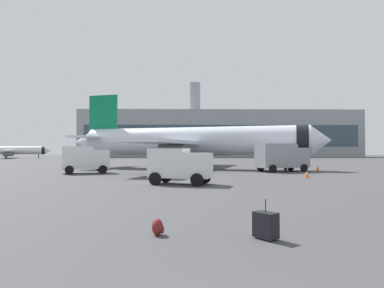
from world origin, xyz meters
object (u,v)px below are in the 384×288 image
(fuel_truck, at_px, (282,156))
(rolling_suitcase, at_px, (266,225))
(safety_cone_mid, at_px, (173,163))
(safety_cone_near, at_px, (307,174))
(traveller_backpack, at_px, (158,227))
(airplane_at_gate, at_px, (191,142))
(service_truck, at_px, (85,158))
(airplane_taxiing, at_px, (10,150))
(cargo_van, at_px, (180,164))
(safety_cone_far, at_px, (318,168))
(safety_cone_outer, at_px, (279,165))

(fuel_truck, height_order, rolling_suitcase, fuel_truck)
(rolling_suitcase, bearing_deg, safety_cone_mid, 95.23)
(safety_cone_near, xyz_separation_m, traveller_backpack, (-11.84, -20.96, -0.07))
(airplane_at_gate, distance_m, rolling_suitcase, 36.39)
(airplane_at_gate, bearing_deg, service_truck, -142.91)
(fuel_truck, bearing_deg, airplane_taxiing, 133.22)
(safety_cone_near, bearing_deg, safety_cone_mid, 117.23)
(service_truck, height_order, traveller_backpack, service_truck)
(airplane_taxiing, distance_m, safety_cone_mid, 78.75)
(service_truck, relative_size, fuel_truck, 0.82)
(service_truck, bearing_deg, safety_cone_near, -15.40)
(rolling_suitcase, bearing_deg, fuel_truck, 73.35)
(airplane_taxiing, height_order, rolling_suitcase, airplane_taxiing)
(traveller_backpack, bearing_deg, fuel_truck, 67.91)
(cargo_van, xyz_separation_m, traveller_backpack, (-0.35, -14.79, -1.22))
(safety_cone_mid, bearing_deg, safety_cone_far, -43.33)
(service_truck, bearing_deg, safety_cone_mid, 65.79)
(airplane_at_gate, bearing_deg, safety_cone_near, -54.99)
(service_truck, distance_m, safety_cone_mid, 21.41)
(rolling_suitcase, distance_m, traveller_backpack, 3.04)
(airplane_taxiing, relative_size, service_truck, 4.55)
(airplane_at_gate, distance_m, airplane_taxiing, 88.51)
(safety_cone_outer, bearing_deg, safety_cone_near, -97.08)
(safety_cone_outer, bearing_deg, airplane_at_gate, -169.86)
(fuel_truck, bearing_deg, safety_cone_outer, 76.73)
(airplane_at_gate, xyz_separation_m, safety_cone_far, (14.85, -5.88, -3.26))
(service_truck, height_order, cargo_van, service_truck)
(cargo_van, height_order, safety_cone_near, cargo_van)
(cargo_van, relative_size, safety_cone_near, 7.87)
(airplane_at_gate, relative_size, service_truck, 6.66)
(fuel_truck, distance_m, cargo_van, 18.65)
(airplane_taxiing, xyz_separation_m, safety_cone_far, (73.03, -72.58, -2.14))
(airplane_at_gate, xyz_separation_m, airplane_taxiing, (-58.18, 66.69, -1.12))
(service_truck, distance_m, fuel_truck, 22.13)
(service_truck, relative_size, safety_cone_far, 6.49)
(cargo_van, bearing_deg, safety_cone_mid, 92.97)
(airplane_taxiing, distance_m, traveller_backpack, 117.09)
(airplane_at_gate, xyz_separation_m, service_truck, (-11.56, -8.74, -2.05))
(service_truck, distance_m, traveller_backpack, 28.84)
(safety_cone_mid, distance_m, safety_cone_far, 24.25)
(airplane_taxiing, relative_size, safety_cone_mid, 29.71)
(service_truck, distance_m, cargo_van, 16.04)
(cargo_van, height_order, safety_cone_mid, cargo_van)
(safety_cone_far, bearing_deg, fuel_truck, -174.28)
(safety_cone_outer, bearing_deg, cargo_van, -120.42)
(safety_cone_mid, height_order, safety_cone_outer, safety_cone_outer)
(safety_cone_near, bearing_deg, traveller_backpack, -119.47)
(service_truck, xyz_separation_m, traveller_backpack, (10.06, -26.99, -1.37))
(safety_cone_far, distance_m, rolling_suitcase, 33.13)
(rolling_suitcase, bearing_deg, traveller_backpack, 170.92)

